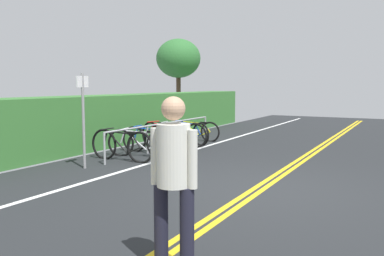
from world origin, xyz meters
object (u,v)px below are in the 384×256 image
(bicycle_5, at_px, (189,132))
(tree_mid, at_px, (178,59))
(bike_rack, at_px, (165,129))
(bicycle_6, at_px, (195,131))
(bicycle_4, at_px, (178,134))
(bicycle_0, at_px, (122,145))
(bicycle_1, at_px, (140,143))
(pedestrian, at_px, (174,172))
(bicycle_2, at_px, (151,140))
(sign_post_near, at_px, (83,111))
(bicycle_3, at_px, (163,136))

(bicycle_5, bearing_deg, tree_mid, 32.90)
(bike_rack, relative_size, bicycle_6, 2.94)
(bicycle_4, xyz_separation_m, tree_mid, (6.58, 3.81, 2.66))
(bicycle_0, relative_size, bicycle_1, 1.07)
(pedestrian, bearing_deg, bicycle_4, 29.96)
(bicycle_2, bearing_deg, bike_rack, -0.71)
(pedestrian, bearing_deg, bicycle_0, 42.77)
(bicycle_0, bearing_deg, bicycle_1, -5.69)
(bicycle_4, height_order, sign_post_near, sign_post_near)
(bicycle_5, relative_size, pedestrian, 0.96)
(bike_rack, xyz_separation_m, pedestrian, (-6.39, -4.12, 0.41))
(bicycle_4, xyz_separation_m, sign_post_near, (-3.74, 0.17, 0.90))
(bicycle_5, distance_m, tree_mid, 7.55)
(bicycle_3, bearing_deg, bicycle_6, 0.68)
(pedestrian, bearing_deg, bicycle_5, 27.70)
(tree_mid, bearing_deg, bicycle_1, -155.68)
(bicycle_0, bearing_deg, bicycle_2, 2.02)
(sign_post_near, xyz_separation_m, tree_mid, (10.32, 3.65, 1.76))
(sign_post_near, relative_size, tree_mid, 0.52)
(bicycle_3, bearing_deg, pedestrian, -146.96)
(bicycle_0, distance_m, bicycle_6, 3.98)
(tree_mid, bearing_deg, bike_rack, -152.54)
(bicycle_2, height_order, bicycle_5, bicycle_2)
(bicycle_0, relative_size, sign_post_near, 0.90)
(bicycle_4, relative_size, pedestrian, 1.06)
(bicycle_1, bearing_deg, bike_rack, 4.55)
(bicycle_4, distance_m, sign_post_near, 3.85)
(bicycle_6, xyz_separation_m, sign_post_near, (-5.07, 0.01, 0.93))
(bicycle_4, bearing_deg, bicycle_3, 167.73)
(bicycle_5, relative_size, sign_post_near, 0.80)
(bicycle_4, height_order, bicycle_5, bicycle_4)
(bike_rack, bearing_deg, sign_post_near, 177.88)
(pedestrian, bearing_deg, bicycle_2, 35.73)
(bicycle_3, relative_size, bicycle_5, 1.09)
(bicycle_2, distance_m, bicycle_5, 1.96)
(bicycle_6, bearing_deg, bicycle_3, -179.32)
(bicycle_2, xyz_separation_m, pedestrian, (-5.73, -4.13, 0.64))
(bicycle_0, distance_m, sign_post_near, 1.41)
(bicycle_6, bearing_deg, tree_mid, 34.92)
(bicycle_5, height_order, tree_mid, tree_mid)
(bicycle_6, distance_m, sign_post_near, 5.16)
(bicycle_0, xyz_separation_m, tree_mid, (9.22, 3.80, 2.64))
(bicycle_1, bearing_deg, bicycle_5, 0.59)
(bicycle_3, bearing_deg, bicycle_5, -7.10)
(bicycle_0, relative_size, bicycle_6, 1.06)
(bike_rack, bearing_deg, bicycle_4, -4.64)
(bicycle_1, relative_size, bicycle_3, 0.97)
(bicycle_3, bearing_deg, bicycle_0, -176.75)
(bicycle_3, bearing_deg, tree_mid, 27.17)
(bicycle_1, height_order, pedestrian, pedestrian)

